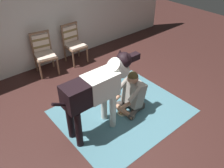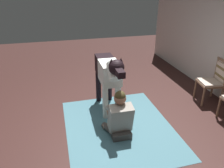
% 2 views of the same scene
% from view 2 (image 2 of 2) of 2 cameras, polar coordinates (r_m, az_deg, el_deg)
% --- Properties ---
extents(ground_plane, '(13.76, 13.76, 0.00)m').
position_cam_2_polar(ground_plane, '(4.34, -0.45, -10.14)').
color(ground_plane, '#381E1B').
extents(area_rug, '(2.37, 1.95, 0.01)m').
position_cam_2_polar(area_rug, '(4.25, 1.76, -10.98)').
color(area_rug, '#467380').
rests_on(area_rug, ground).
extents(dining_chair_left_of_pair, '(0.53, 0.53, 0.98)m').
position_cam_2_polar(dining_chair_left_of_pair, '(5.35, 24.88, 1.14)').
color(dining_chair_left_of_pair, '#845F46').
rests_on(dining_chair_left_of_pair, ground).
extents(person_sitting_on_floor, '(0.67, 0.58, 0.85)m').
position_cam_2_polar(person_sitting_on_floor, '(3.89, 1.99, -8.50)').
color(person_sitting_on_floor, '#453E3A').
rests_on(person_sitting_on_floor, ground).
extents(large_dog, '(1.67, 0.37, 1.35)m').
position_cam_2_polar(large_dog, '(4.33, -0.80, 2.79)').
color(large_dog, silver).
rests_on(large_dog, ground).
extents(hot_dog_on_plate, '(0.20, 0.20, 0.06)m').
position_cam_2_polar(hot_dog_on_plate, '(4.25, 1.08, -10.55)').
color(hot_dog_on_plate, white).
rests_on(hot_dog_on_plate, ground).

